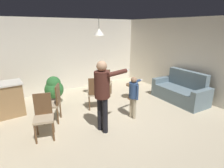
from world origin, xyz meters
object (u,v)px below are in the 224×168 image
(person_child, at_px, (134,93))
(dining_chair_near_wall, at_px, (54,102))
(couch_floral, at_px, (181,91))
(person_adult, at_px, (103,89))
(dining_chair_spare, at_px, (105,81))
(dining_chair_by_counter, at_px, (95,92))
(dining_chair_centre_back, at_px, (43,114))
(potted_plant_corner, at_px, (54,89))
(spare_remote_on_table, at_px, (132,84))
(side_table_by_couch, at_px, (132,90))

(person_child, distance_m, dining_chair_near_wall, 2.09)
(couch_floral, distance_m, person_adult, 3.23)
(person_adult, height_order, dining_chair_near_wall, person_adult)
(couch_floral, bearing_deg, dining_chair_spare, 50.38)
(couch_floral, relative_size, dining_chair_by_counter, 1.86)
(dining_chair_centre_back, bearing_deg, dining_chair_spare, -133.45)
(person_adult, height_order, dining_chair_spare, person_adult)
(person_adult, bearing_deg, dining_chair_spare, 135.40)
(potted_plant_corner, bearing_deg, dining_chair_spare, -11.80)
(dining_chair_by_counter, height_order, dining_chair_near_wall, same)
(couch_floral, height_order, dining_chair_spare, same)
(dining_chair_centre_back, bearing_deg, person_child, -173.87)
(dining_chair_near_wall, relative_size, potted_plant_corner, 1.10)
(dining_chair_near_wall, relative_size, spare_remote_on_table, 7.69)
(person_child, bearing_deg, potted_plant_corner, -152.05)
(couch_floral, height_order, side_table_by_couch, couch_floral)
(person_child, bearing_deg, dining_chair_spare, 166.08)
(couch_floral, distance_m, potted_plant_corner, 4.17)
(dining_chair_by_counter, height_order, dining_chair_spare, same)
(person_adult, distance_m, dining_chair_spare, 2.37)
(couch_floral, distance_m, person_child, 2.16)
(person_child, bearing_deg, spare_remote_on_table, 135.36)
(person_adult, distance_m, potted_plant_corner, 2.38)
(couch_floral, bearing_deg, dining_chair_by_counter, 73.23)
(dining_chair_by_counter, bearing_deg, dining_chair_near_wall, -151.10)
(person_adult, relative_size, dining_chair_centre_back, 1.70)
(couch_floral, relative_size, dining_chair_centre_back, 1.86)
(side_table_by_couch, relative_size, dining_chair_by_counter, 0.52)
(dining_chair_near_wall, bearing_deg, dining_chair_centre_back, 174.00)
(dining_chair_centre_back, height_order, potted_plant_corner, dining_chair_centre_back)
(dining_chair_near_wall, distance_m, spare_remote_on_table, 2.71)
(couch_floral, relative_size, person_child, 1.60)
(dining_chair_near_wall, bearing_deg, dining_chair_spare, -38.76)
(dining_chair_by_counter, height_order, potted_plant_corner, dining_chair_by_counter)
(person_adult, xyz_separation_m, dining_chair_spare, (1.30, 1.92, -0.51))
(dining_chair_centre_back, distance_m, spare_remote_on_table, 3.19)
(dining_chair_spare, bearing_deg, dining_chair_centre_back, -110.15)
(couch_floral, bearing_deg, side_table_by_couch, 54.16)
(couch_floral, relative_size, person_adult, 1.09)
(person_adult, relative_size, spare_remote_on_table, 13.10)
(side_table_by_couch, distance_m, dining_chair_spare, 1.00)
(dining_chair_centre_back, bearing_deg, dining_chair_near_wall, -108.36)
(dining_chair_by_counter, relative_size, dining_chair_spare, 1.00)
(person_adult, bearing_deg, potted_plant_corner, 179.77)
(side_table_by_couch, height_order, dining_chair_by_counter, dining_chair_by_counter)
(person_adult, xyz_separation_m, potted_plant_corner, (-0.42, 2.28, -0.56))
(dining_chair_by_counter, height_order, spare_remote_on_table, dining_chair_by_counter)
(side_table_by_couch, height_order, person_child, person_child)
(spare_remote_on_table, bearing_deg, dining_chair_spare, 130.78)
(person_child, distance_m, spare_remote_on_table, 1.44)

